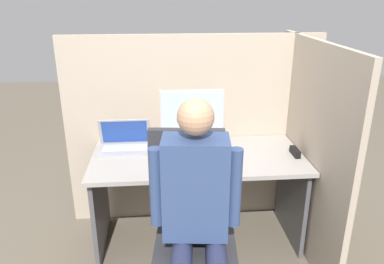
{
  "coord_description": "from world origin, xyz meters",
  "views": [
    {
      "loc": [
        -0.25,
        -2.09,
        1.83
      ],
      "look_at": [
        -0.06,
        0.18,
        0.96
      ],
      "focal_mm": 35.0,
      "sensor_mm": 36.0,
      "label": 1
    }
  ],
  "objects_px": {
    "carrot_toy": "(234,166)",
    "person": "(197,207)",
    "monitor": "(192,115)",
    "stapler": "(295,152)",
    "laptop": "(125,144)",
    "office_chair": "(191,226)",
    "paper_box": "(192,143)"
  },
  "relations": [
    {
      "from": "paper_box",
      "to": "stapler",
      "type": "height_order",
      "value": "paper_box"
    },
    {
      "from": "monitor",
      "to": "office_chair",
      "type": "relative_size",
      "value": 0.43
    },
    {
      "from": "monitor",
      "to": "stapler",
      "type": "xyz_separation_m",
      "value": [
        0.72,
        -0.22,
        -0.23
      ]
    },
    {
      "from": "monitor",
      "to": "stapler",
      "type": "distance_m",
      "value": 0.79
    },
    {
      "from": "laptop",
      "to": "person",
      "type": "relative_size",
      "value": 0.28
    },
    {
      "from": "paper_box",
      "to": "office_chair",
      "type": "height_order",
      "value": "office_chair"
    },
    {
      "from": "laptop",
      "to": "stapler",
      "type": "bearing_deg",
      "value": -9.41
    },
    {
      "from": "office_chair",
      "to": "stapler",
      "type": "bearing_deg",
      "value": 35.75
    },
    {
      "from": "monitor",
      "to": "carrot_toy",
      "type": "distance_m",
      "value": 0.53
    },
    {
      "from": "person",
      "to": "carrot_toy",
      "type": "bearing_deg",
      "value": 61.11
    },
    {
      "from": "laptop",
      "to": "stapler",
      "type": "distance_m",
      "value": 1.24
    },
    {
      "from": "paper_box",
      "to": "stapler",
      "type": "relative_size",
      "value": 2.08
    },
    {
      "from": "monitor",
      "to": "carrot_toy",
      "type": "relative_size",
      "value": 3.02
    },
    {
      "from": "stapler",
      "to": "person",
      "type": "height_order",
      "value": "person"
    },
    {
      "from": "monitor",
      "to": "laptop",
      "type": "xyz_separation_m",
      "value": [
        -0.5,
        -0.01,
        -0.21
      ]
    },
    {
      "from": "carrot_toy",
      "to": "laptop",
      "type": "bearing_deg",
      "value": 152.36
    },
    {
      "from": "carrot_toy",
      "to": "person",
      "type": "distance_m",
      "value": 0.62
    },
    {
      "from": "office_chair",
      "to": "monitor",
      "type": "bearing_deg",
      "value": 84.76
    },
    {
      "from": "paper_box",
      "to": "office_chair",
      "type": "relative_size",
      "value": 0.26
    },
    {
      "from": "stapler",
      "to": "office_chair",
      "type": "height_order",
      "value": "office_chair"
    },
    {
      "from": "office_chair",
      "to": "person",
      "type": "distance_m",
      "value": 0.28
    },
    {
      "from": "carrot_toy",
      "to": "office_chair",
      "type": "bearing_deg",
      "value": -129.36
    },
    {
      "from": "stapler",
      "to": "office_chair",
      "type": "bearing_deg",
      "value": -144.25
    },
    {
      "from": "monitor",
      "to": "laptop",
      "type": "bearing_deg",
      "value": -178.65
    },
    {
      "from": "office_chair",
      "to": "person",
      "type": "bearing_deg",
      "value": -84.02
    },
    {
      "from": "monitor",
      "to": "laptop",
      "type": "relative_size",
      "value": 1.24
    },
    {
      "from": "stapler",
      "to": "paper_box",
      "type": "bearing_deg",
      "value": 163.66
    },
    {
      "from": "monitor",
      "to": "carrot_toy",
      "type": "height_order",
      "value": "monitor"
    },
    {
      "from": "monitor",
      "to": "carrot_toy",
      "type": "bearing_deg",
      "value": -58.8
    },
    {
      "from": "paper_box",
      "to": "stapler",
      "type": "distance_m",
      "value": 0.76
    },
    {
      "from": "paper_box",
      "to": "monitor",
      "type": "height_order",
      "value": "monitor"
    },
    {
      "from": "monitor",
      "to": "office_chair",
      "type": "bearing_deg",
      "value": -95.24
    }
  ]
}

